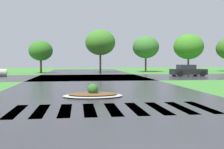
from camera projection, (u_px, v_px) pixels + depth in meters
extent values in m
cube|color=#2B2B30|center=(103.00, 95.00, 14.42)|extent=(11.90, 80.00, 0.01)
cube|color=#2B2B30|center=(90.00, 77.00, 29.16)|extent=(90.00, 10.71, 0.01)
cube|color=white|center=(15.00, 111.00, 9.85)|extent=(0.45, 2.82, 0.01)
cube|color=white|center=(41.00, 111.00, 9.96)|extent=(0.45, 2.82, 0.01)
cube|color=white|center=(65.00, 110.00, 10.07)|extent=(0.45, 2.82, 0.01)
cube|color=white|center=(89.00, 110.00, 10.19)|extent=(0.45, 2.82, 0.01)
cube|color=white|center=(113.00, 109.00, 10.30)|extent=(0.45, 2.82, 0.01)
cube|color=white|center=(136.00, 109.00, 10.41)|extent=(0.45, 2.82, 0.01)
cube|color=white|center=(158.00, 108.00, 10.53)|extent=(0.45, 2.82, 0.01)
cube|color=white|center=(180.00, 108.00, 10.64)|extent=(0.45, 2.82, 0.01)
cube|color=white|center=(202.00, 107.00, 10.75)|extent=(0.45, 2.82, 0.01)
ellipsoid|color=#9E9B93|center=(93.00, 96.00, 13.79)|extent=(3.06, 1.95, 0.12)
ellipsoid|color=brown|center=(93.00, 94.00, 13.79)|extent=(2.51, 1.60, 0.10)
sphere|color=#2D6023|center=(93.00, 89.00, 13.77)|extent=(0.56, 0.56, 0.56)
cube|color=black|center=(188.00, 72.00, 31.54)|extent=(4.04, 1.90, 0.65)
cube|color=#1E232B|center=(186.00, 67.00, 31.47)|extent=(1.85, 1.64, 0.51)
cylinder|color=black|center=(195.00, 73.00, 32.68)|extent=(0.64, 0.23, 0.64)
cylinder|color=black|center=(203.00, 74.00, 30.82)|extent=(0.64, 0.23, 0.64)
cylinder|color=black|center=(174.00, 73.00, 32.28)|extent=(0.64, 0.23, 0.64)
cylinder|color=black|center=(180.00, 74.00, 30.42)|extent=(0.64, 0.23, 0.64)
cylinder|color=#4C3823|center=(41.00, 66.00, 38.31)|extent=(0.28, 0.28, 2.02)
ellipsoid|color=#2E661E|center=(41.00, 51.00, 38.19)|extent=(3.36, 3.36, 2.86)
cylinder|color=#4C3823|center=(100.00, 63.00, 40.15)|extent=(0.28, 0.28, 2.92)
ellipsoid|color=#376E22|center=(100.00, 42.00, 39.98)|extent=(4.47, 4.47, 3.80)
cylinder|color=#4C3823|center=(146.00, 64.00, 42.35)|extent=(0.28, 0.28, 2.46)
ellipsoid|color=#356C2A|center=(146.00, 47.00, 42.20)|extent=(4.14, 4.14, 3.52)
cylinder|color=#4C3823|center=(188.00, 64.00, 42.94)|extent=(0.28, 0.28, 2.34)
ellipsoid|color=#377721|center=(189.00, 47.00, 42.79)|extent=(4.72, 4.72, 4.01)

